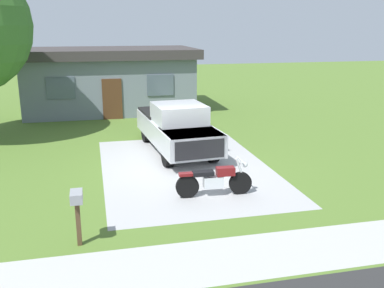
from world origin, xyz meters
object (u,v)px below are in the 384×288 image
Objects in this scene: pickup_truck at (176,126)px; mailbox at (77,204)px; neighbor_house at (109,79)px; motorcycle at (215,180)px.

mailbox is at bearing -116.98° from pickup_truck.
mailbox is at bearing -95.21° from neighbor_house.
neighbor_house is at bearing 84.79° from mailbox.
mailbox is 16.05m from neighbor_house.
motorcycle is at bearing 29.45° from mailbox.
pickup_truck is 0.60× the size of neighbor_house.
neighbor_house reaches higher than motorcycle.
pickup_truck is at bearing 63.02° from mailbox.
neighbor_house is (-2.08, 9.01, 0.84)m from pickup_truck.
pickup_truck is (-0.17, 4.86, 0.48)m from motorcycle.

